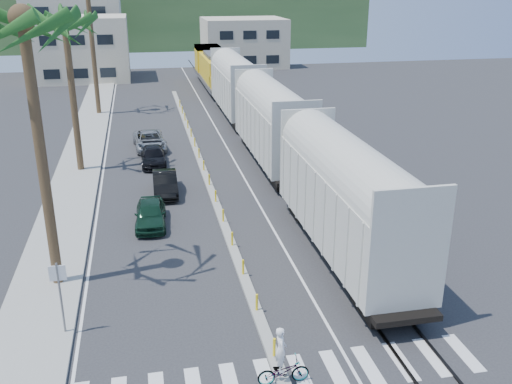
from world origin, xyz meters
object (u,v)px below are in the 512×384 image
car_lead (150,214)px  car_second (165,183)px  street_sign (60,289)px  cyclist (283,365)px

car_lead → car_second: car_second is taller
car_lead → street_sign: bearing=-107.1°
street_sign → cyclist: (7.28, -4.26, -1.28)m
car_second → cyclist: size_ratio=1.95×
street_sign → car_lead: street_sign is taller
street_sign → car_lead: 10.29m
car_second → cyclist: cyclist is taller
street_sign → cyclist: size_ratio=1.41×
street_sign → car_second: (4.49, 14.33, -1.29)m
car_lead → cyclist: (3.83, -13.87, 0.01)m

